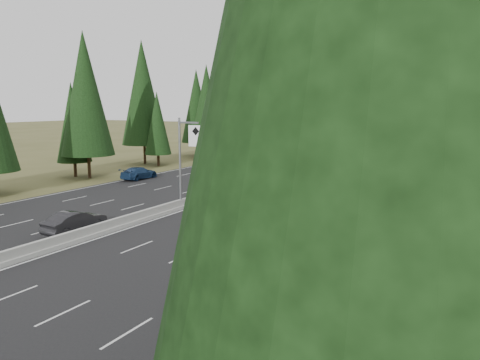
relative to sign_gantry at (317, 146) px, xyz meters
The scene contains 18 objects.
road 46.29m from the sign_gantry, 101.18° to the left, with size 32.00×260.00×0.08m, color black.
shoulder_right 46.28m from the sign_gantry, 78.86° to the left, with size 3.60×260.00×0.06m, color olive.
shoulder_left 52.70m from the sign_gantry, 120.63° to the left, with size 3.60×260.00×0.06m, color #494B23.
median_barrier 46.25m from the sign_gantry, 101.18° to the left, with size 0.70×260.00×0.85m.
sign_gantry is the anchor object (origin of this frame).
hov_sign_pole 12.96m from the sign_gantry, 130.04° to the right, with size 2.80×0.50×8.00m.
tree_row_left 52.48m from the sign_gantry, 126.39° to the left, with size 11.48×243.22×18.93m.
silver_minivan 19.09m from the sign_gantry, 78.93° to the right, with size 2.85×6.17×1.72m, color silver.
red_pickup 5.06m from the sign_gantry, 146.32° to the right, with size 2.00×5.60×1.83m.
car_ahead_green 30.69m from the sign_gantry, 89.20° to the left, with size 1.53×3.80×1.29m, color #145833.
car_ahead_dkred 14.70m from the sign_gantry, 86.10° to the left, with size 1.63×4.67×1.54m, color #500D0B.
car_ahead_dkgrey 55.02m from the sign_gantry, 85.21° to the left, with size 1.92×4.72×1.37m, color black.
car_ahead_white 92.70m from the sign_gantry, 93.85° to the left, with size 2.68×5.82×1.62m, color #B8B8B8.
car_ahead_far 84.48m from the sign_gantry, 95.04° to the left, with size 1.70×4.23×1.44m, color black.
car_onc_near 23.10m from the sign_gantry, 118.76° to the right, with size 1.67×4.79×1.58m, color black.
car_onc_blue 23.86m from the sign_gantry, behind, with size 2.12×5.23×1.52m, color navy.
car_onc_white 43.37m from the sign_gantry, 110.75° to the left, with size 1.53×3.80×1.29m, color white.
car_onc_far 50.53m from the sign_gantry, 112.13° to the left, with size 2.17×4.71×1.31m, color black.
Camera 1 is at (24.36, -7.67, 9.20)m, focal length 35.00 mm.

